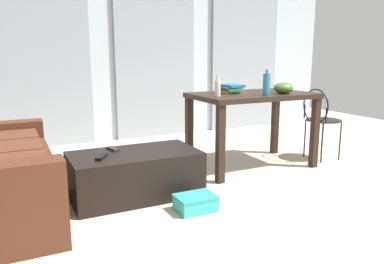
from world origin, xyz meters
TOP-DOWN VIEW (x-y plane):
  - ground_plane at (0.00, 1.37)m, footprint 8.49×8.49m
  - wall_back at (0.00, 3.54)m, footprint 5.98×0.10m
  - curtains at (0.00, 3.45)m, footprint 4.25×0.03m
  - coffee_table at (-1.06, 1.25)m, footprint 1.07×0.59m
  - craft_table at (0.34, 1.55)m, footprint 1.26×0.76m
  - wire_chair at (1.19, 1.42)m, footprint 0.39×0.39m
  - bottle_near at (0.31, 1.28)m, footprint 0.07×0.07m
  - bottle_far at (-0.14, 1.44)m, footprint 0.06×0.06m
  - bowl at (0.60, 1.37)m, footprint 0.20×0.20m
  - book_stack at (0.16, 1.70)m, footprint 0.23×0.32m
  - tv_remote_primary at (-1.35, 1.18)m, footprint 0.13×0.17m
  - tv_remote_secondary at (-1.20, 1.40)m, footprint 0.08×0.15m
  - shoebox at (-0.74, 0.73)m, footprint 0.31×0.22m

SIDE VIEW (x-z plane):
  - ground_plane at x=0.00m, z-range 0.00..0.00m
  - shoebox at x=-0.74m, z-range 0.00..0.13m
  - coffee_table at x=-1.06m, z-range 0.00..0.38m
  - tv_remote_secondary at x=-1.20m, z-range 0.38..0.41m
  - tv_remote_primary at x=-1.35m, z-range 0.38..0.41m
  - wire_chair at x=1.19m, z-range 0.10..0.92m
  - craft_table at x=0.34m, z-range 0.28..1.07m
  - book_stack at x=0.16m, z-range 0.80..0.88m
  - bowl at x=0.60m, z-range 0.79..0.91m
  - bottle_far at x=-0.14m, z-range 0.77..0.98m
  - bottle_near at x=0.31m, z-range 0.78..1.03m
  - curtains at x=0.00m, z-range 0.00..2.15m
  - wall_back at x=0.00m, z-range 0.00..2.56m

